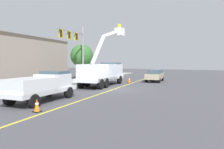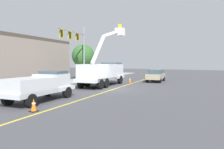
# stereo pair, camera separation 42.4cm
# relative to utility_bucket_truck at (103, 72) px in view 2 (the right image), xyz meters

# --- Properties ---
(ground) EXTENTS (120.00, 120.00, 0.00)m
(ground) POSITION_rel_utility_bucket_truck_xyz_m (-2.25, -2.74, -1.62)
(ground) COLOR #47474C
(sidewalk_far_side) EXTENTS (59.73, 13.85, 0.12)m
(sidewalk_far_side) POSITION_rel_utility_bucket_truck_xyz_m (-3.68, 5.50, -1.56)
(sidewalk_far_side) COLOR #9E9E99
(sidewalk_far_side) RESTS_ON ground
(lane_centre_stripe) EXTENTS (49.29, 8.74, 0.01)m
(lane_centre_stripe) POSITION_rel_utility_bucket_truck_xyz_m (-2.25, -2.74, -1.61)
(lane_centre_stripe) COLOR yellow
(lane_centre_stripe) RESTS_ON ground
(utility_bucket_truck) EXTENTS (8.51, 3.87, 7.21)m
(utility_bucket_truck) POSITION_rel_utility_bucket_truck_xyz_m (0.00, 0.00, 0.00)
(utility_bucket_truck) COLOR white
(utility_bucket_truck) RESTS_ON ground
(service_pickup_truck) EXTENTS (5.88, 3.03, 2.06)m
(service_pickup_truck) POSITION_rel_utility_bucket_truck_xyz_m (-10.14, -1.73, -0.50)
(service_pickup_truck) COLOR silver
(service_pickup_truck) RESTS_ON ground
(passing_minivan) EXTENTS (5.05, 2.70, 1.69)m
(passing_minivan) POSITION_rel_utility_bucket_truck_xyz_m (8.00, -3.42, -0.64)
(passing_minivan) COLOR tan
(passing_minivan) RESTS_ON ground
(traffic_cone_leading) EXTENTS (0.40, 0.40, 0.73)m
(traffic_cone_leading) POSITION_rel_utility_bucket_truck_xyz_m (-12.27, -3.95, -1.26)
(traffic_cone_leading) COLOR black
(traffic_cone_leading) RESTS_ON ground
(traffic_cone_mid_front) EXTENTS (0.40, 0.40, 0.80)m
(traffic_cone_mid_front) POSITION_rel_utility_bucket_truck_xyz_m (4.39, -1.20, -1.23)
(traffic_cone_mid_front) COLOR black
(traffic_cone_mid_front) RESTS_ON ground
(traffic_signal_mast) EXTENTS (6.14, 1.30, 7.81)m
(traffic_signal_mast) POSITION_rel_utility_bucket_truck_xyz_m (1.38, 5.35, 3.70)
(traffic_signal_mast) COLOR gray
(traffic_signal_mast) RESTS_ON ground
(commercial_building_backdrop) EXTENTS (21.80, 11.75, 6.48)m
(commercial_building_backdrop) POSITION_rel_utility_bucket_truck_xyz_m (-2.89, 15.56, 1.62)
(commercial_building_backdrop) COLOR gray
(commercial_building_backdrop) RESTS_ON ground
(street_tree_right) EXTENTS (3.62, 3.62, 5.57)m
(street_tree_right) POSITION_rel_utility_bucket_truck_xyz_m (5.70, 7.94, 2.13)
(street_tree_right) COLOR brown
(street_tree_right) RESTS_ON ground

